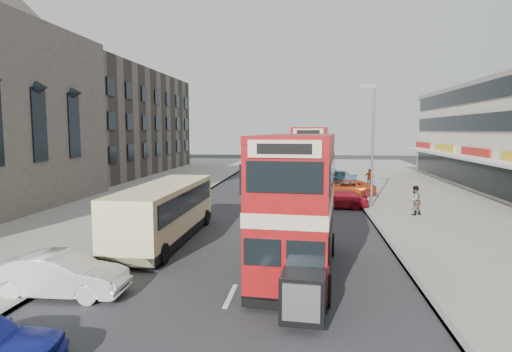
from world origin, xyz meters
The scene contains 18 objects.
ground centered at (0.00, 0.00, 0.00)m, with size 160.00×160.00×0.00m, color #28282B.
road_surface centered at (0.00, 20.00, 0.01)m, with size 12.00×90.00×0.01m, color #28282B.
pavement_right centered at (12.00, 20.00, 0.07)m, with size 12.00×90.00×0.15m, color gray.
pavement_left centered at (-12.00, 20.00, 0.07)m, with size 12.00×90.00×0.15m, color gray.
kerb_left centered at (-6.10, 20.00, 0.07)m, with size 0.20×90.00×0.16m, color gray.
kerb_right centered at (6.10, 20.00, 0.07)m, with size 0.20×90.00×0.16m, color gray.
brick_terrace centered at (-22.00, 38.00, 6.00)m, with size 14.00×28.00×12.00m, color #66594C.
street_lamp centered at (6.52, 18.00, 4.78)m, with size 1.00×0.20×8.12m.
bus_main centered at (2.03, 4.45, 2.56)m, with size 3.03×8.99×4.87m.
bus_second centered at (2.67, 24.85, 2.75)m, with size 3.09×9.62×5.22m.
coach centered at (-4.26, 8.42, 1.45)m, with size 2.44×9.29×2.46m.
car_left_front centered at (-5.29, 1.41, 0.68)m, with size 1.44×4.14×1.36m, color silver.
car_right_a centered at (4.42, 18.00, 0.58)m, with size 1.63×4.01×1.16m, color maroon.
car_right_b centered at (5.34, 23.38, 0.65)m, with size 2.17×4.70×1.31m, color #C33F13.
car_right_c centered at (4.88, 30.11, 0.74)m, with size 1.76×4.37×1.49m, color teal.
pedestrian_near centered at (8.75, 15.43, 1.04)m, with size 0.65×0.44×1.78m, color gray.
pedestrian_far centered at (7.98, 28.91, 0.92)m, with size 0.90×0.38×1.54m, color gray.
cyclist centered at (3.50, 22.83, 0.81)m, with size 0.78×1.74×2.28m.
Camera 1 is at (2.33, -10.95, 5.20)m, focal length 30.42 mm.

